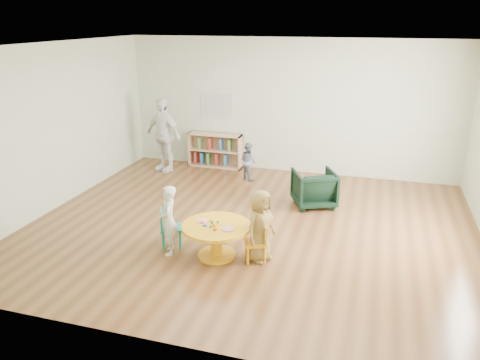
{
  "coord_description": "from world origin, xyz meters",
  "views": [
    {
      "loc": [
        1.78,
        -6.61,
        3.2
      ],
      "look_at": [
        -0.09,
        -0.3,
        0.88
      ],
      "focal_mm": 35.0,
      "sensor_mm": 36.0,
      "label": 1
    }
  ],
  "objects_px": {
    "activity_table": "(216,235)",
    "kid_chair_right": "(258,241)",
    "kid_chair_left": "(168,227)",
    "bookshelf": "(215,150)",
    "child_right": "(260,226)",
    "child_left": "(169,220)",
    "armchair": "(314,188)",
    "toddler": "(248,161)",
    "adult_caretaker": "(163,135)"
  },
  "relations": [
    {
      "from": "bookshelf",
      "to": "child_left",
      "type": "relative_size",
      "value": 1.19
    },
    {
      "from": "armchair",
      "to": "kid_chair_right",
      "type": "bearing_deg",
      "value": 54.0
    },
    {
      "from": "kid_chair_right",
      "to": "child_right",
      "type": "relative_size",
      "value": 0.53
    },
    {
      "from": "activity_table",
      "to": "kid_chair_left",
      "type": "height_order",
      "value": "kid_chair_left"
    },
    {
      "from": "kid_chair_left",
      "to": "child_right",
      "type": "relative_size",
      "value": 0.56
    },
    {
      "from": "kid_chair_right",
      "to": "child_left",
      "type": "distance_m",
      "value": 1.28
    },
    {
      "from": "child_right",
      "to": "toddler",
      "type": "xyz_separation_m",
      "value": [
        -1.07,
        3.23,
        -0.12
      ]
    },
    {
      "from": "activity_table",
      "to": "child_left",
      "type": "bearing_deg",
      "value": -171.86
    },
    {
      "from": "bookshelf",
      "to": "child_left",
      "type": "distance_m",
      "value": 4.12
    },
    {
      "from": "kid_chair_left",
      "to": "adult_caretaker",
      "type": "relative_size",
      "value": 0.36
    },
    {
      "from": "bookshelf",
      "to": "toddler",
      "type": "distance_m",
      "value": 1.14
    },
    {
      "from": "activity_table",
      "to": "child_right",
      "type": "height_order",
      "value": "child_right"
    },
    {
      "from": "bookshelf",
      "to": "adult_caretaker",
      "type": "xyz_separation_m",
      "value": [
        -0.96,
        -0.6,
        0.43
      ]
    },
    {
      "from": "kid_chair_left",
      "to": "toddler",
      "type": "relative_size",
      "value": 0.73
    },
    {
      "from": "kid_chair_left",
      "to": "kid_chair_right",
      "type": "distance_m",
      "value": 1.36
    },
    {
      "from": "toddler",
      "to": "child_right",
      "type": "bearing_deg",
      "value": 143.04
    },
    {
      "from": "activity_table",
      "to": "bookshelf",
      "type": "bearing_deg",
      "value": 109.7
    },
    {
      "from": "child_left",
      "to": "toddler",
      "type": "distance_m",
      "value": 3.41
    },
    {
      "from": "child_right",
      "to": "kid_chair_left",
      "type": "bearing_deg",
      "value": 113.5
    },
    {
      "from": "kid_chair_right",
      "to": "toddler",
      "type": "height_order",
      "value": "toddler"
    },
    {
      "from": "kid_chair_right",
      "to": "toddler",
      "type": "relative_size",
      "value": 0.7
    },
    {
      "from": "kid_chair_left",
      "to": "child_right",
      "type": "bearing_deg",
      "value": 65.01
    },
    {
      "from": "kid_chair_right",
      "to": "child_left",
      "type": "relative_size",
      "value": 0.53
    },
    {
      "from": "bookshelf",
      "to": "kid_chair_left",
      "type": "bearing_deg",
      "value": -80.6
    },
    {
      "from": "bookshelf",
      "to": "child_left",
      "type": "bearing_deg",
      "value": -79.56
    },
    {
      "from": "activity_table",
      "to": "toddler",
      "type": "bearing_deg",
      "value": 98.04
    },
    {
      "from": "kid_chair_right",
      "to": "child_right",
      "type": "height_order",
      "value": "child_right"
    },
    {
      "from": "armchair",
      "to": "activity_table",
      "type": "bearing_deg",
      "value": 40.97
    },
    {
      "from": "toddler",
      "to": "activity_table",
      "type": "bearing_deg",
      "value": 132.78
    },
    {
      "from": "armchair",
      "to": "child_left",
      "type": "relative_size",
      "value": 0.7
    },
    {
      "from": "kid_chair_left",
      "to": "kid_chair_right",
      "type": "relative_size",
      "value": 1.05
    },
    {
      "from": "child_left",
      "to": "toddler",
      "type": "bearing_deg",
      "value": 156.72
    },
    {
      "from": "child_right",
      "to": "adult_caretaker",
      "type": "xyz_separation_m",
      "value": [
        -2.97,
        3.27,
        0.28
      ]
    },
    {
      "from": "kid_chair_right",
      "to": "bookshelf",
      "type": "relative_size",
      "value": 0.45
    },
    {
      "from": "kid_chair_left",
      "to": "toddler",
      "type": "bearing_deg",
      "value": 149.9
    },
    {
      "from": "armchair",
      "to": "child_right",
      "type": "distance_m",
      "value": 2.23
    },
    {
      "from": "kid_chair_right",
      "to": "child_left",
      "type": "height_order",
      "value": "child_left"
    },
    {
      "from": "kid_chair_left",
      "to": "child_left",
      "type": "distance_m",
      "value": 0.3
    },
    {
      "from": "activity_table",
      "to": "kid_chair_left",
      "type": "xyz_separation_m",
      "value": [
        -0.78,
        0.09,
        -0.03
      ]
    },
    {
      "from": "bookshelf",
      "to": "adult_caretaker",
      "type": "distance_m",
      "value": 1.2
    },
    {
      "from": "bookshelf",
      "to": "toddler",
      "type": "relative_size",
      "value": 1.56
    },
    {
      "from": "activity_table",
      "to": "armchair",
      "type": "relative_size",
      "value": 1.35
    },
    {
      "from": "activity_table",
      "to": "bookshelf",
      "type": "xyz_separation_m",
      "value": [
        -1.41,
        3.95,
        0.03
      ]
    },
    {
      "from": "child_left",
      "to": "child_right",
      "type": "xyz_separation_m",
      "value": [
        1.27,
        0.18,
        0.01
      ]
    },
    {
      "from": "kid_chair_right",
      "to": "adult_caretaker",
      "type": "relative_size",
      "value": 0.34
    },
    {
      "from": "activity_table",
      "to": "kid_chair_right",
      "type": "xyz_separation_m",
      "value": [
        0.58,
        0.06,
        -0.04
      ]
    },
    {
      "from": "child_left",
      "to": "child_right",
      "type": "bearing_deg",
      "value": 78.22
    },
    {
      "from": "bookshelf",
      "to": "toddler",
      "type": "xyz_separation_m",
      "value": [
        0.95,
        -0.64,
        0.02
      ]
    },
    {
      "from": "child_right",
      "to": "toddler",
      "type": "distance_m",
      "value": 3.4
    },
    {
      "from": "kid_chair_left",
      "to": "bookshelf",
      "type": "bearing_deg",
      "value": 164.77
    }
  ]
}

